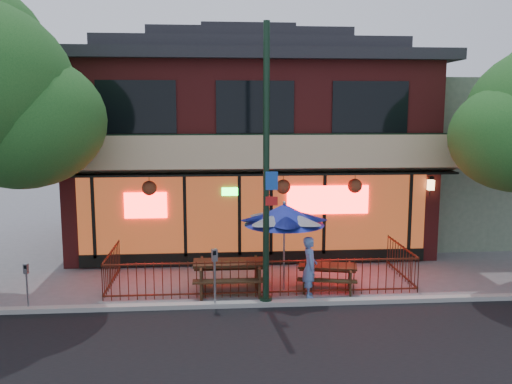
# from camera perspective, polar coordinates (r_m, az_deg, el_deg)

# --- Properties ---
(ground) EXTENTS (80.00, 80.00, 0.00)m
(ground) POSITION_cam_1_polar(r_m,az_deg,el_deg) (14.47, 0.89, -11.20)
(ground) COLOR gray
(ground) RESTS_ON ground
(curb) EXTENTS (80.00, 0.25, 0.12)m
(curb) POSITION_cam_1_polar(r_m,az_deg,el_deg) (13.98, 1.09, -11.66)
(curb) COLOR #999993
(curb) RESTS_ON ground
(restaurant_building) EXTENTS (12.96, 9.49, 8.05)m
(restaurant_building) POSITION_cam_1_polar(r_m,az_deg,el_deg) (20.72, -0.92, 6.44)
(restaurant_building) COLOR maroon
(restaurant_building) RESTS_ON ground
(neighbor_building) EXTENTS (6.00, 7.00, 6.00)m
(neighbor_building) POSITION_cam_1_polar(r_m,az_deg,el_deg) (23.69, 21.32, 3.39)
(neighbor_building) COLOR gray
(neighbor_building) RESTS_ON ground
(patio_fence) EXTENTS (8.44, 2.62, 1.00)m
(patio_fence) POSITION_cam_1_polar(r_m,az_deg,el_deg) (14.75, 0.71, -8.24)
(patio_fence) COLOR #47190F
(patio_fence) RESTS_ON ground
(street_light) EXTENTS (0.43, 0.32, 7.00)m
(street_light) POSITION_cam_1_polar(r_m,az_deg,el_deg) (13.33, 1.09, 1.05)
(street_light) COLOR black
(street_light) RESTS_ON ground
(picnic_table_left) EXTENTS (1.97, 1.51, 0.84)m
(picnic_table_left) POSITION_cam_1_polar(r_m,az_deg,el_deg) (14.91, -2.79, -8.37)
(picnic_table_left) COLOR #3A2615
(picnic_table_left) RESTS_ON ground
(picnic_table_right) EXTENTS (1.81, 1.53, 0.68)m
(picnic_table_right) POSITION_cam_1_polar(r_m,az_deg,el_deg) (15.25, 7.52, -8.46)
(picnic_table_right) COLOR #372613
(picnic_table_right) RESTS_ON ground
(patio_umbrella) EXTENTS (2.17, 2.17, 2.48)m
(patio_umbrella) POSITION_cam_1_polar(r_m,az_deg,el_deg) (14.65, 3.00, -2.37)
(patio_umbrella) COLOR gray
(patio_umbrella) RESTS_ON ground
(pedestrian) EXTENTS (0.44, 0.63, 1.63)m
(pedestrian) POSITION_cam_1_polar(r_m,az_deg,el_deg) (14.47, 5.68, -7.85)
(pedestrian) COLOR #6284C4
(pedestrian) RESTS_ON ground
(parking_meter_near) EXTENTS (0.17, 0.15, 1.50)m
(parking_meter_near) POSITION_cam_1_polar(r_m,az_deg,el_deg) (13.64, -4.37, -7.98)
(parking_meter_near) COLOR gray
(parking_meter_near) RESTS_ON ground
(parking_meter_far) EXTENTS (0.12, 0.11, 1.20)m
(parking_meter_far) POSITION_cam_1_polar(r_m,az_deg,el_deg) (14.53, -23.00, -8.45)
(parking_meter_far) COLOR gray
(parking_meter_far) RESTS_ON ground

